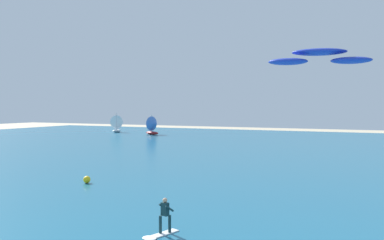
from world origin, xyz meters
TOP-DOWN VIEW (x-y plane):
  - ocean at (0.00, 51.96)m, footprint 160.00×90.00m
  - kitesurfer at (-0.69, 16.30)m, footprint 1.14×2.03m
  - kite at (5.06, 25.05)m, footprint 6.21×3.31m
  - sailboat_mid_left at (-45.86, 75.48)m, footprint 3.39×3.89m
  - sailboat_leading at (-33.79, 71.49)m, footprint 3.84×3.38m
  - marker_buoy at (-11.86, 24.39)m, footprint 0.55×0.55m

SIDE VIEW (x-z plane):
  - ocean at x=0.00m, z-range 0.00..0.10m
  - marker_buoy at x=-11.86m, z-range 0.10..0.65m
  - kitesurfer at x=-0.69m, z-range -0.13..1.54m
  - sailboat_leading at x=-33.79m, z-range -0.08..4.24m
  - sailboat_mid_left at x=-45.86m, z-range -0.08..4.32m
  - kite at x=5.06m, z-range 8.44..9.34m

